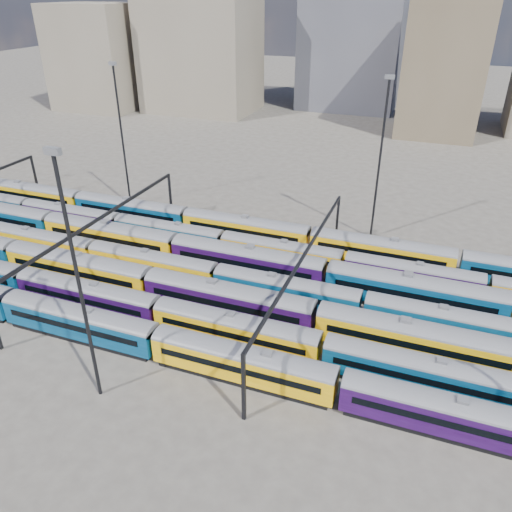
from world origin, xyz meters
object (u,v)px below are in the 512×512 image
(rake_0, at_px, (340,384))
(rake_1, at_px, (158,309))
(rake_2, at_px, (228,297))
(mast_2, at_px, (77,276))

(rake_0, height_order, rake_1, rake_0)
(rake_0, bearing_deg, rake_1, 167.80)
(rake_2, bearing_deg, rake_0, -31.88)
(rake_0, xyz_separation_m, mast_2, (-23.02, -7.00, 11.35))
(rake_1, xyz_separation_m, mast_2, (0.10, -12.00, 11.37))
(rake_1, relative_size, mast_2, 4.71)
(rake_0, relative_size, rake_2, 1.09)
(rake_1, height_order, mast_2, mast_2)
(rake_0, bearing_deg, mast_2, -163.09)
(rake_0, xyz_separation_m, rake_2, (-16.08, 10.00, 0.26))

